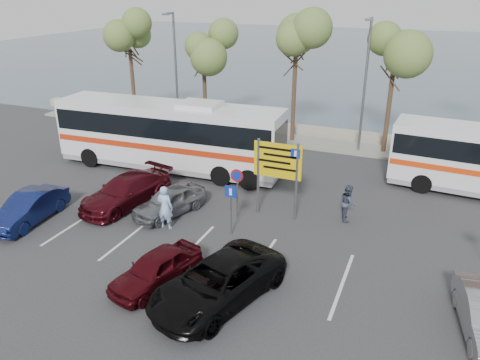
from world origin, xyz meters
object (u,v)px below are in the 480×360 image
at_px(car_blue, 29,208).
at_px(direction_sign, 278,166).
at_px(pedestrian_far, 348,203).
at_px(street_lamp_right, 365,80).
at_px(coach_bus_left, 169,138).
at_px(car_silver_a, 170,201).
at_px(car_maroon, 126,191).
at_px(pedestrian_near, 165,207).
at_px(car_red, 156,269).
at_px(suv_black, 218,282).
at_px(street_lamp_left, 175,66).

bearing_deg(car_blue, direction_sign, 20.56).
height_order(car_blue, pedestrian_far, pedestrian_far).
height_order(street_lamp_right, coach_bus_left, street_lamp_right).
height_order(car_silver_a, car_maroon, car_maroon).
relative_size(pedestrian_near, pedestrian_far, 1.19).
bearing_deg(pedestrian_near, direction_sign, -145.64).
height_order(car_silver_a, car_red, car_silver_a).
xyz_separation_m(car_red, suv_black, (2.40, 0.00, 0.09)).
xyz_separation_m(direction_sign, car_silver_a, (-4.60, -1.70, -1.80)).
height_order(direction_sign, car_maroon, direction_sign).
relative_size(street_lamp_left, street_lamp_right, 1.00).
distance_m(street_lamp_right, suv_black, 17.55).
bearing_deg(car_blue, suv_black, -15.62).
bearing_deg(suv_black, street_lamp_left, 140.89).
height_order(direction_sign, pedestrian_near, direction_sign).
height_order(direction_sign, car_red, direction_sign).
bearing_deg(car_silver_a, suv_black, -27.74).
xyz_separation_m(suv_black, pedestrian_near, (-4.26, 3.72, 0.28)).
bearing_deg(pedestrian_near, street_lamp_right, -116.35).
xyz_separation_m(street_lamp_right, pedestrian_near, (-6.06, -13.30, -3.61)).
distance_m(pedestrian_near, pedestrian_far, 8.12).
distance_m(car_silver_a, suv_black, 6.93).
relative_size(car_maroon, suv_black, 0.96).
bearing_deg(car_silver_a, pedestrian_far, 36.94).
height_order(car_maroon, pedestrian_far, pedestrian_far).
bearing_deg(direction_sign, coach_bus_left, 156.24).
xyz_separation_m(car_silver_a, suv_black, (4.80, -5.00, 0.08)).
xyz_separation_m(street_lamp_right, car_maroon, (-9.00, -12.02, -3.88)).
xyz_separation_m(coach_bus_left, car_silver_a, (2.90, -5.00, -1.25)).
relative_size(coach_bus_left, pedestrian_near, 6.61).
bearing_deg(direction_sign, car_silver_a, -159.76).
bearing_deg(street_lamp_right, car_maroon, -126.83).
xyz_separation_m(car_maroon, car_red, (4.80, -5.00, -0.09)).
distance_m(car_maroon, suv_black, 8.77).
bearing_deg(car_maroon, street_lamp_left, 120.20).
distance_m(street_lamp_left, car_silver_a, 14.18).
height_order(street_lamp_right, car_maroon, street_lamp_right).
height_order(coach_bus_left, pedestrian_far, coach_bus_left).
xyz_separation_m(street_lamp_right, coach_bus_left, (-9.50, -7.02, -2.72)).
height_order(direction_sign, car_blue, direction_sign).
distance_m(coach_bus_left, car_blue, 8.56).
distance_m(street_lamp_right, car_red, 17.98).
distance_m(street_lamp_right, car_blue, 19.69).
xyz_separation_m(car_silver_a, car_maroon, (-2.40, 0.00, 0.08)).
height_order(suv_black, pedestrian_far, pedestrian_far).
height_order(street_lamp_left, direction_sign, street_lamp_left).
xyz_separation_m(car_blue, pedestrian_far, (13.09, 5.67, 0.17)).
xyz_separation_m(street_lamp_right, car_red, (-4.20, -17.02, -3.98)).
distance_m(coach_bus_left, car_silver_a, 5.91).
bearing_deg(coach_bus_left, direction_sign, -23.76).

